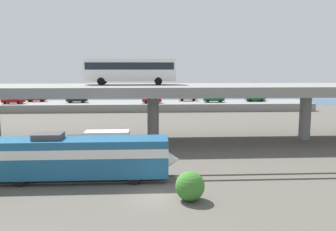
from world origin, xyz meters
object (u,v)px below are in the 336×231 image
parked_car_5 (13,100)px  parked_car_4 (214,99)px  parked_car_7 (255,98)px  train_locomotive (89,156)px  transit_bus_on_overpass (130,69)px  parked_car_0 (77,99)px  parked_car_3 (257,97)px  parked_car_1 (36,98)px  parked_car_2 (187,98)px  parked_car_6 (152,100)px  service_truck_west (99,144)px

parked_car_5 → parked_car_4: bearing=-178.7°
parked_car_4 → parked_car_7: size_ratio=1.08×
train_locomotive → transit_bus_on_overpass: transit_bus_on_overpass is taller
parked_car_0 → parked_car_3: 42.37m
parked_car_1 → parked_car_3: (52.12, 0.00, -0.00)m
parked_car_1 → parked_car_5: (-3.51, -4.66, 0.00)m
parked_car_2 → parked_car_7: (15.67, -2.10, -0.00)m
train_locomotive → parked_car_0: 51.93m
parked_car_0 → parked_car_3: bearing=3.8°
parked_car_5 → parked_car_6: (30.37, -0.43, -0.00)m
parked_car_1 → parked_car_7: bearing=-2.6°
parked_car_7 → parked_car_5: bearing=2.5°
train_locomotive → parked_car_3: (31.23, 53.58, 0.27)m
parked_car_0 → parked_car_1: (-9.85, 2.84, -0.00)m
parked_car_2 → parked_car_3: bearing=0.7°
parked_car_5 → parked_car_7: 54.56m
parked_car_4 → parked_car_3: bearing=-161.9°
transit_bus_on_overpass → parked_car_5: 41.93m
parked_car_0 → parked_car_6: (17.02, -2.25, -0.00)m
train_locomotive → transit_bus_on_overpass: size_ratio=1.34×
parked_car_0 → parked_car_7: bearing=0.8°
train_locomotive → parked_car_5: 54.67m
transit_bus_on_overpass → parked_car_6: transit_bus_on_overpass is taller
train_locomotive → parked_car_5: (-24.40, 48.92, 0.27)m
transit_bus_on_overpass → parked_car_3: bearing=51.5°
train_locomotive → parked_car_1: (-20.90, 53.58, 0.27)m
parked_car_2 → parked_car_3: (16.79, 0.19, -0.00)m
transit_bus_on_overpass → parked_car_6: size_ratio=2.82×
parked_car_3 → parked_car_7: bearing=-116.1°
parked_car_3 → parked_car_4: same height
train_locomotive → parked_car_4: 53.87m
parked_car_5 → parked_car_2: bearing=-173.4°
parked_car_0 → parked_car_5: size_ratio=0.99×
parked_car_2 → parked_car_5: 39.10m
transit_bus_on_overpass → parked_car_5: transit_bus_on_overpass is taller
service_truck_west → parked_car_7: bearing=-124.4°
train_locomotive → parked_car_0: bearing=102.3°
parked_car_3 → parked_car_4: (-11.07, -3.62, 0.00)m
parked_car_6 → parked_car_5: bearing=-0.8°
train_locomotive → parked_car_1: size_ratio=3.67×
service_truck_west → parked_car_4: bearing=-115.3°
parked_car_3 → parked_car_7: size_ratio=0.94×
train_locomotive → service_truck_west: (-0.11, 7.18, -0.56)m
service_truck_west → parked_car_1: 50.85m
service_truck_west → parked_car_2: size_ratio=1.53×
parked_car_1 → parked_car_5: same height
transit_bus_on_overpass → parked_car_7: transit_bus_on_overpass is taller
service_truck_west → parked_car_7: (30.22, 44.11, 0.82)m
train_locomotive → parked_car_5: size_ratio=3.47×
service_truck_west → parked_car_5: size_ratio=1.47×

